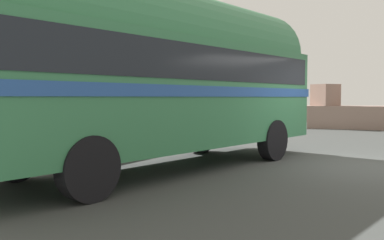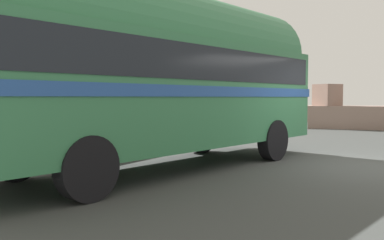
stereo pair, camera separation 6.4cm
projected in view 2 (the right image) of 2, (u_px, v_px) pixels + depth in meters
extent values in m
cube|color=#3C3F3D|center=(365.00, 168.00, 8.95)|extent=(32.00, 26.00, 0.02)
cube|color=gray|center=(363.00, 118.00, 19.85)|extent=(31.36, 1.80, 1.10)
sphere|color=gray|center=(142.00, 93.00, 24.44)|extent=(1.28, 1.28, 1.28)
sphere|color=#9E6E68|center=(188.00, 98.00, 23.04)|extent=(0.74, 0.74, 0.74)
cube|color=gray|center=(244.00, 93.00, 22.17)|extent=(1.70, 1.64, 1.32)
cube|color=gray|center=(327.00, 95.00, 20.14)|extent=(1.43, 1.43, 1.04)
cylinder|color=black|center=(201.00, 135.00, 11.32)|extent=(0.58, 1.00, 0.96)
cylinder|color=black|center=(273.00, 140.00, 9.88)|extent=(0.58, 1.00, 0.96)
cylinder|color=black|center=(14.00, 155.00, 7.40)|extent=(0.58, 1.00, 0.96)
cylinder|color=black|center=(87.00, 168.00, 5.95)|extent=(0.58, 1.00, 0.96)
cube|color=#35794E|center=(162.00, 94.00, 8.58)|extent=(5.01, 8.72, 2.10)
cylinder|color=#35794E|center=(162.00, 43.00, 8.52)|extent=(4.71, 8.34, 2.20)
cube|color=#28529D|center=(162.00, 92.00, 8.58)|extent=(5.08, 8.82, 0.20)
cube|color=black|center=(162.00, 66.00, 8.55)|extent=(4.93, 8.42, 0.64)
cube|color=silver|center=(269.00, 126.00, 11.85)|extent=(2.21, 0.89, 0.28)
cylinder|color=black|center=(63.00, 126.00, 14.90)|extent=(0.43, 0.99, 0.96)
cylinder|color=black|center=(110.00, 128.00, 13.76)|extent=(0.43, 0.99, 0.96)
cube|color=silver|center=(19.00, 95.00, 12.05)|extent=(3.70, 8.67, 2.10)
cylinder|color=silver|center=(18.00, 59.00, 11.99)|extent=(3.45, 8.31, 2.20)
cube|color=orange|center=(19.00, 93.00, 12.05)|extent=(3.76, 8.76, 0.20)
cube|color=black|center=(18.00, 75.00, 12.02)|extent=(3.68, 8.35, 0.64)
cube|color=silver|center=(118.00, 119.00, 15.75)|extent=(2.28, 0.52, 0.28)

